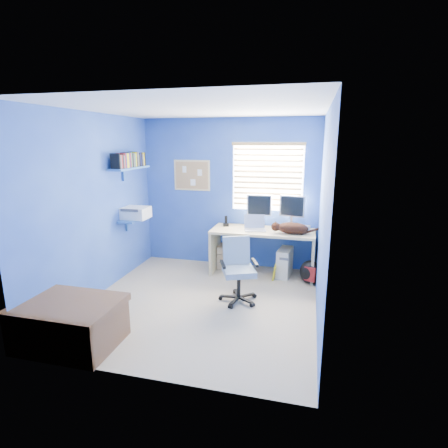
% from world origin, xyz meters
% --- Properties ---
extents(floor, '(3.00, 3.20, 0.00)m').
position_xyz_m(floor, '(0.00, 0.00, 0.00)').
color(floor, tan).
rests_on(floor, ground).
extents(ceiling, '(3.00, 3.20, 0.00)m').
position_xyz_m(ceiling, '(0.00, 0.00, 2.50)').
color(ceiling, white).
rests_on(ceiling, wall_back).
extents(wall_back, '(3.00, 0.01, 2.50)m').
position_xyz_m(wall_back, '(0.00, 1.60, 1.25)').
color(wall_back, '#2345A4').
rests_on(wall_back, ground).
extents(wall_front, '(3.00, 0.01, 2.50)m').
position_xyz_m(wall_front, '(0.00, -1.60, 1.25)').
color(wall_front, '#2345A4').
rests_on(wall_front, ground).
extents(wall_left, '(0.01, 3.20, 2.50)m').
position_xyz_m(wall_left, '(-1.50, 0.00, 1.25)').
color(wall_left, '#2345A4').
rests_on(wall_left, ground).
extents(wall_right, '(0.01, 3.20, 2.50)m').
position_xyz_m(wall_right, '(1.50, 0.00, 1.25)').
color(wall_right, '#2345A4').
rests_on(wall_right, ground).
extents(desk, '(1.63, 0.65, 0.74)m').
position_xyz_m(desk, '(0.64, 1.26, 0.37)').
color(desk, tan).
rests_on(desk, floor).
extents(laptop, '(0.38, 0.33, 0.22)m').
position_xyz_m(laptop, '(0.52, 1.20, 0.85)').
color(laptop, silver).
rests_on(laptop, desk).
extents(monitor_left, '(0.40, 0.12, 0.54)m').
position_xyz_m(monitor_left, '(0.55, 1.43, 1.01)').
color(monitor_left, silver).
rests_on(monitor_left, desk).
extents(monitor_right, '(0.42, 0.19, 0.54)m').
position_xyz_m(monitor_right, '(1.07, 1.47, 1.01)').
color(monitor_right, silver).
rests_on(monitor_right, desk).
extents(phone, '(0.12, 0.13, 0.17)m').
position_xyz_m(phone, '(0.00, 1.38, 0.82)').
color(phone, black).
rests_on(phone, desk).
extents(mug, '(0.10, 0.09, 0.10)m').
position_xyz_m(mug, '(1.13, 1.40, 0.79)').
color(mug, '#336A4A').
rests_on(mug, desk).
extents(cd_spindle, '(0.13, 0.13, 0.07)m').
position_xyz_m(cd_spindle, '(1.31, 1.42, 0.78)').
color(cd_spindle, silver).
rests_on(cd_spindle, desk).
extents(cat, '(0.51, 0.30, 0.17)m').
position_xyz_m(cat, '(1.11, 1.14, 0.83)').
color(cat, black).
rests_on(cat, desk).
extents(tower_pc, '(0.25, 0.46, 0.45)m').
position_xyz_m(tower_pc, '(1.01, 1.26, 0.23)').
color(tower_pc, beige).
rests_on(tower_pc, floor).
extents(drawer_boxes, '(0.35, 0.28, 0.41)m').
position_xyz_m(drawer_boxes, '(0.05, 1.38, 0.20)').
color(drawer_boxes, tan).
rests_on(drawer_boxes, floor).
extents(yellow_book, '(0.03, 0.17, 0.24)m').
position_xyz_m(yellow_book, '(0.87, 1.06, 0.12)').
color(yellow_book, yellow).
rests_on(yellow_book, floor).
extents(backpack, '(0.38, 0.34, 0.36)m').
position_xyz_m(backpack, '(1.41, 1.03, 0.18)').
color(backpack, black).
rests_on(backpack, floor).
extents(bed_corner, '(1.01, 0.72, 0.48)m').
position_xyz_m(bed_corner, '(-1.06, -1.28, 0.24)').
color(bed_corner, brown).
rests_on(bed_corner, floor).
extents(office_chair, '(0.65, 0.65, 0.86)m').
position_xyz_m(office_chair, '(0.46, 0.21, 0.32)').
color(office_chair, black).
rests_on(office_chair, floor).
extents(window_blinds, '(1.15, 0.05, 1.10)m').
position_xyz_m(window_blinds, '(0.65, 1.57, 1.55)').
color(window_blinds, white).
rests_on(window_blinds, ground).
extents(corkboard, '(0.64, 0.02, 0.52)m').
position_xyz_m(corkboard, '(-0.65, 1.58, 1.55)').
color(corkboard, tan).
rests_on(corkboard, ground).
extents(wall_shelves, '(0.42, 0.90, 1.05)m').
position_xyz_m(wall_shelves, '(-1.35, 0.75, 1.43)').
color(wall_shelves, '#2F64B0').
rests_on(wall_shelves, ground).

